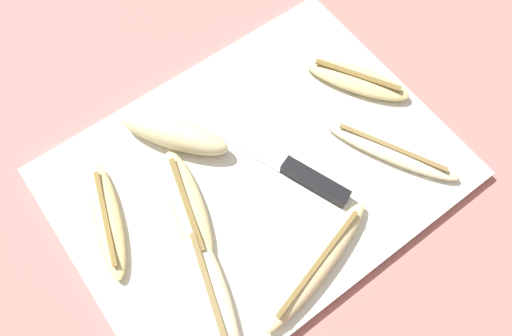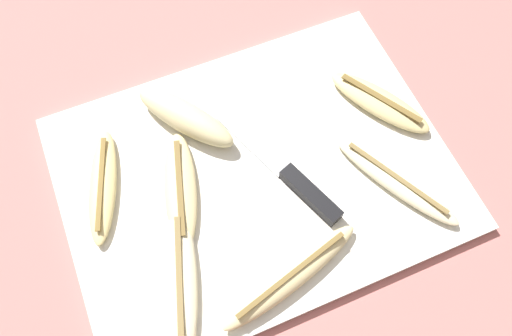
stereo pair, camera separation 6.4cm
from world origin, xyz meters
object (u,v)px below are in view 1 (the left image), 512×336
(knife, at_px, (298,172))
(banana_bright_far, at_px, (212,296))
(banana_pale_long, at_px, (391,150))
(banana_ripe_center, at_px, (318,265))
(banana_spotted_left, at_px, (356,79))
(banana_golden_short, at_px, (107,220))
(banana_mellow_near, at_px, (187,206))
(banana_soft_right, at_px, (173,133))

(knife, xyz_separation_m, banana_bright_far, (-0.18, -0.06, 0.00))
(banana_pale_long, distance_m, banana_ripe_center, 0.18)
(banana_spotted_left, xyz_separation_m, banana_pale_long, (-0.04, -0.11, -0.00))
(banana_golden_short, relative_size, banana_bright_far, 0.83)
(banana_golden_short, distance_m, banana_mellow_near, 0.10)
(banana_golden_short, distance_m, banana_bright_far, 0.16)
(banana_spotted_left, bearing_deg, banana_ripe_center, -141.00)
(banana_spotted_left, height_order, banana_mellow_near, banana_spotted_left)
(banana_bright_far, distance_m, banana_mellow_near, 0.12)
(banana_pale_long, bearing_deg, banana_mellow_near, 159.91)
(banana_ripe_center, height_order, banana_soft_right, banana_soft_right)
(knife, relative_size, banana_pale_long, 1.27)
(banana_ripe_center, height_order, banana_mellow_near, banana_ripe_center)
(banana_pale_long, relative_size, banana_soft_right, 1.20)
(knife, bearing_deg, banana_pale_long, -42.94)
(knife, xyz_separation_m, banana_ripe_center, (-0.06, -0.11, 0.00))
(banana_spotted_left, relative_size, banana_pale_long, 0.86)
(banana_spotted_left, bearing_deg, banana_pale_long, -108.36)
(banana_bright_far, distance_m, banana_soft_right, 0.22)
(banana_golden_short, height_order, banana_soft_right, banana_soft_right)
(banana_bright_far, bearing_deg, banana_spotted_left, 20.93)
(banana_bright_far, bearing_deg, banana_golden_short, 108.46)
(banana_soft_right, bearing_deg, banana_ripe_center, -79.98)
(banana_pale_long, height_order, banana_mellow_near, same)
(knife, distance_m, banana_spotted_left, 0.17)
(banana_pale_long, distance_m, banana_golden_short, 0.37)
(knife, xyz_separation_m, banana_soft_right, (-0.10, 0.14, 0.01))
(banana_pale_long, bearing_deg, banana_ripe_center, -160.98)
(banana_ripe_center, relative_size, banana_mellow_near, 1.19)
(knife, xyz_separation_m, banana_pale_long, (0.12, -0.05, 0.00))
(banana_pale_long, bearing_deg, banana_bright_far, -176.83)
(banana_golden_short, distance_m, banana_ripe_center, 0.26)
(banana_bright_far, bearing_deg, knife, 19.96)
(banana_spotted_left, height_order, banana_golden_short, banana_spotted_left)
(knife, distance_m, banana_bright_far, 0.19)
(banana_spotted_left, distance_m, banana_ripe_center, 0.27)
(knife, relative_size, banana_spotted_left, 1.48)
(banana_pale_long, height_order, banana_soft_right, banana_soft_right)
(knife, bearing_deg, banana_ripe_center, -138.17)
(banana_golden_short, height_order, banana_mellow_near, same)
(knife, bearing_deg, banana_bright_far, 179.39)
(banana_pale_long, height_order, banana_ripe_center, banana_ripe_center)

